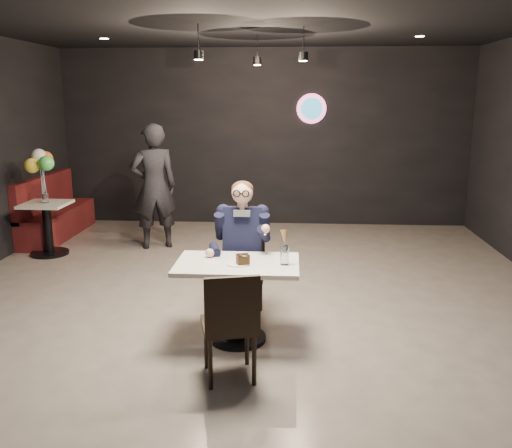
# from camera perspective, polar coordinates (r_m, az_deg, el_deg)

# --- Properties ---
(floor) EXTENTS (9.00, 9.00, 0.00)m
(floor) POSITION_cam_1_polar(r_m,az_deg,el_deg) (5.39, -1.70, -10.77)
(floor) COLOR gray
(floor) RESTS_ON ground
(wall_sign) EXTENTS (0.50, 0.06, 0.50)m
(wall_sign) POSITION_cam_1_polar(r_m,az_deg,el_deg) (9.38, 5.86, 12.00)
(wall_sign) COLOR pink
(wall_sign) RESTS_ON floor
(pendant_lights) EXTENTS (1.40, 1.20, 0.36)m
(pendant_lights) POSITION_cam_1_polar(r_m,az_deg,el_deg) (6.95, -0.22, 18.90)
(pendant_lights) COLOR black
(pendant_lights) RESTS_ON floor
(main_table) EXTENTS (1.10, 0.70, 0.75)m
(main_table) POSITION_cam_1_polar(r_m,az_deg,el_deg) (4.99, -1.94, -8.16)
(main_table) COLOR silver
(main_table) RESTS_ON floor
(chair_far) EXTENTS (0.42, 0.46, 0.92)m
(chair_far) POSITION_cam_1_polar(r_m,az_deg,el_deg) (5.47, -1.38, -5.24)
(chair_far) COLOR black
(chair_far) RESTS_ON floor
(chair_near) EXTENTS (0.52, 0.55, 0.92)m
(chair_near) POSITION_cam_1_polar(r_m,az_deg,el_deg) (4.34, -2.85, -10.36)
(chair_near) COLOR black
(chair_near) RESTS_ON floor
(seated_man) EXTENTS (0.60, 0.80, 1.44)m
(seated_man) POSITION_cam_1_polar(r_m,az_deg,el_deg) (5.40, -1.39, -2.62)
(seated_man) COLOR black
(seated_man) RESTS_ON floor
(dessert_plate) EXTENTS (0.20, 0.20, 0.01)m
(dessert_plate) POSITION_cam_1_polar(r_m,az_deg,el_deg) (4.80, -1.89, -4.20)
(dessert_plate) COLOR white
(dessert_plate) RESTS_ON main_table
(cake_slice) EXTENTS (0.13, 0.12, 0.08)m
(cake_slice) POSITION_cam_1_polar(r_m,az_deg,el_deg) (4.77, -1.39, -3.75)
(cake_slice) COLOR black
(cake_slice) RESTS_ON dessert_plate
(mint_leaf) EXTENTS (0.06, 0.04, 0.01)m
(mint_leaf) POSITION_cam_1_polar(r_m,az_deg,el_deg) (4.73, -1.31, -3.37)
(mint_leaf) COLOR green
(mint_leaf) RESTS_ON cake_slice
(sundae_glass) EXTENTS (0.07, 0.07, 0.17)m
(sundae_glass) POSITION_cam_1_polar(r_m,az_deg,el_deg) (4.78, 3.01, -3.31)
(sundae_glass) COLOR silver
(sundae_glass) RESTS_ON main_table
(wafer_cone) EXTENTS (0.08, 0.08, 0.13)m
(wafer_cone) POSITION_cam_1_polar(r_m,az_deg,el_deg) (4.74, 3.00, -1.43)
(wafer_cone) COLOR #B47E4A
(wafer_cone) RESTS_ON sundae_glass
(booth_bench) EXTENTS (0.49, 1.96, 0.98)m
(booth_bench) POSITION_cam_1_polar(r_m,az_deg,el_deg) (9.19, -20.26, 1.73)
(booth_bench) COLOR #4C1210
(booth_bench) RESTS_ON floor
(side_table) EXTENTS (0.60, 0.60, 0.75)m
(side_table) POSITION_cam_1_polar(r_m,az_deg,el_deg) (8.20, -21.06, -0.46)
(side_table) COLOR silver
(side_table) RESTS_ON floor
(balloon_vase) EXTENTS (0.10, 0.10, 0.14)m
(balloon_vase) POSITION_cam_1_polar(r_m,az_deg,el_deg) (8.11, -21.32, 2.59)
(balloon_vase) COLOR silver
(balloon_vase) RESTS_ON side_table
(balloon_bunch) EXTENTS (0.37, 0.37, 0.62)m
(balloon_bunch) POSITION_cam_1_polar(r_m,az_deg,el_deg) (8.06, -21.55, 5.30)
(balloon_bunch) COLOR yellow
(balloon_bunch) RESTS_ON balloon_vase
(passerby) EXTENTS (0.78, 0.66, 1.83)m
(passerby) POSITION_cam_1_polar(r_m,az_deg,el_deg) (8.06, -10.68, 3.88)
(passerby) COLOR black
(passerby) RESTS_ON floor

